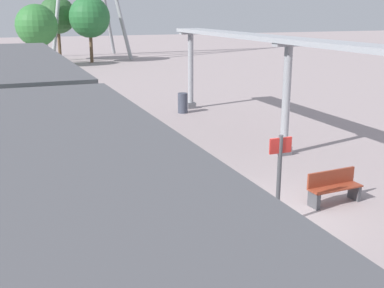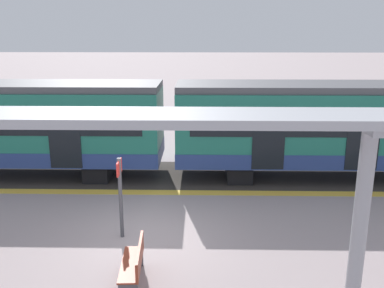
# 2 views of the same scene
# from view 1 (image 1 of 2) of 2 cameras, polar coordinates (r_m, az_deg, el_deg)

# --- Properties ---
(ground_plane) EXTENTS (176.00, 176.00, 0.00)m
(ground_plane) POSITION_cam_1_polar(r_m,az_deg,el_deg) (12.30, 9.00, -8.11)
(ground_plane) COLOR #A59495
(tactile_edge_strip) EXTENTS (0.44, 34.24, 0.01)m
(tactile_edge_strip) POSITION_cam_1_polar(r_m,az_deg,el_deg) (11.10, -6.31, -10.69)
(tactile_edge_strip) COLOR yellow
(tactile_edge_strip) RESTS_ON ground
(trackbed) EXTENTS (3.20, 46.24, 0.01)m
(trackbed) POSITION_cam_1_polar(r_m,az_deg,el_deg) (10.83, -15.83, -11.93)
(trackbed) COLOR #38332D
(trackbed) RESTS_ON ground
(train_far_carriage) EXTENTS (2.65, 12.73, 3.48)m
(train_far_carriage) POSITION_cam_1_polar(r_m,az_deg,el_deg) (16.85, -18.83, 4.22)
(train_far_carriage) COLOR #207561
(train_far_carriage) RESTS_ON ground
(canopy_pillar_third) EXTENTS (1.10, 0.44, 3.86)m
(canopy_pillar_third) POSITION_cam_1_polar(r_m,az_deg,el_deg) (16.84, 11.04, 5.19)
(canopy_pillar_third) COLOR slate
(canopy_pillar_third) RESTS_ON ground
(canopy_pillar_fourth) EXTENTS (1.10, 0.44, 3.86)m
(canopy_pillar_fourth) POSITION_cam_1_polar(r_m,az_deg,el_deg) (24.74, -0.16, 8.70)
(canopy_pillar_fourth) COLOR slate
(canopy_pillar_fourth) RESTS_ON ground
(canopy_beam) EXTENTS (1.20, 27.25, 0.16)m
(canopy_beam) POSITION_cam_1_polar(r_m,az_deg,el_deg) (13.21, 21.64, 10.31)
(canopy_beam) COLOR #A8AAB2
(canopy_beam) RESTS_ON canopy_pillar_nearest
(bench_near_end) EXTENTS (1.52, 0.52, 0.86)m
(bench_near_end) POSITION_cam_1_polar(r_m,az_deg,el_deg) (13.18, 16.35, -4.85)
(bench_near_end) COLOR brown
(bench_near_end) RESTS_ON ground
(trash_bin) EXTENTS (0.48, 0.48, 0.98)m
(trash_bin) POSITION_cam_1_polar(r_m,az_deg,el_deg) (23.79, -1.10, 4.86)
(trash_bin) COLOR #3E4251
(trash_bin) RESTS_ON ground
(platform_info_sign) EXTENTS (0.56, 0.10, 2.20)m
(platform_info_sign) POSITION_cam_1_polar(r_m,az_deg,el_deg) (11.23, 10.25, -3.23)
(platform_info_sign) COLOR #4C4C51
(platform_info_sign) RESTS_ON ground
(passenger_waiting_near_edge) EXTENTS (0.56, 0.47, 1.79)m
(passenger_waiting_near_edge) POSITION_cam_1_polar(r_m,az_deg,el_deg) (19.41, -10.18, 4.07)
(passenger_waiting_near_edge) COLOR #384A7D
(passenger_waiting_near_edge) RESTS_ON ground
(tree_left_background) EXTENTS (3.64, 3.64, 5.43)m
(tree_left_background) POSITION_cam_1_polar(r_m,az_deg,el_deg) (45.32, -17.86, 13.16)
(tree_left_background) COLOR brown
(tree_left_background) RESTS_ON ground
(tree_right_background) EXTENTS (3.60, 3.60, 6.21)m
(tree_right_background) POSITION_cam_1_polar(r_m,az_deg,el_deg) (50.84, -15.61, 14.41)
(tree_right_background) COLOR brown
(tree_right_background) RESTS_ON ground
(tree_centre_background) EXTENTS (3.86, 3.86, 6.20)m
(tree_centre_background) POSITION_cam_1_polar(r_m,az_deg,el_deg) (48.16, -12.00, 14.43)
(tree_centre_background) COLOR brown
(tree_centre_background) RESTS_ON ground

